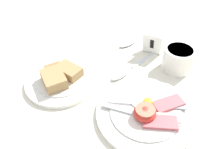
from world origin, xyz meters
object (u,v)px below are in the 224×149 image
object	(u,v)px
breakfast_plate	(146,112)
teaspoon_by_saucer	(127,70)
teaspoon_near_cup	(122,46)
number_card	(153,43)
sugar_cup	(178,58)
bread_plate	(61,78)

from	to	relation	value
breakfast_plate	teaspoon_by_saucer	distance (m)	0.16
breakfast_plate	teaspoon_near_cup	bearing A→B (deg)	124.44
breakfast_plate	number_card	bearing A→B (deg)	103.94
sugar_cup	teaspoon_by_saucer	xyz separation A→B (m)	(-0.13, -0.08, -0.03)
breakfast_plate	number_card	size ratio (longest dim) A/B	3.20
bread_plate	sugar_cup	distance (m)	0.34
breakfast_plate	teaspoon_by_saucer	bearing A→B (deg)	128.00
sugar_cup	teaspoon_near_cup	size ratio (longest dim) A/B	0.49
number_card	teaspoon_by_saucer	distance (m)	0.13
breakfast_plate	sugar_cup	size ratio (longest dim) A/B	2.66
number_card	teaspoon_near_cup	size ratio (longest dim) A/B	0.41
bread_plate	number_card	bearing A→B (deg)	52.20
breakfast_plate	number_card	xyz separation A→B (m)	(-0.06, 0.25, 0.03)
bread_plate	sugar_cup	bearing A→B (deg)	35.16
number_card	teaspoon_by_saucer	size ratio (longest dim) A/B	0.39
breakfast_plate	teaspoon_near_cup	distance (m)	0.28
bread_plate	number_card	size ratio (longest dim) A/B	2.68
number_card	teaspoon_near_cup	bearing A→B (deg)	-172.49
bread_plate	teaspoon_by_saucer	distance (m)	0.19
sugar_cup	teaspoon_near_cup	xyz separation A→B (m)	(-0.19, 0.03, -0.03)
number_card	teaspoon_by_saucer	xyz separation A→B (m)	(-0.04, -0.12, -0.03)
sugar_cup	number_card	world-z (taller)	number_card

